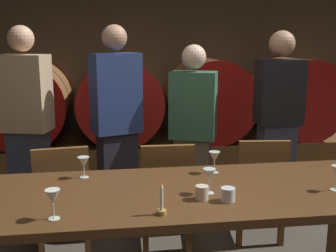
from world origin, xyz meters
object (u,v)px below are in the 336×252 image
(dining_table, at_px, (180,200))
(guest_far_right, at_px, (277,128))
(chair_left, at_px, (62,194))
(wine_glass_center_right, at_px, (214,157))
(wine_barrel_far_right, at_px, (295,97))
(wine_glass_far_left, at_px, (53,197))
(chair_right, at_px, (259,184))
(wine_glass_center_left, at_px, (209,175))
(candle_center, at_px, (162,206))
(cup_center_right, at_px, (228,194))
(wine_glass_left, at_px, (84,163))
(wine_barrel_center_right, at_px, (208,99))
(cup_center_left, at_px, (202,193))
(wine_barrel_far_left, at_px, (27,102))
(wine_barrel_center_left, at_px, (119,101))
(chair_center, at_px, (166,190))
(guest_far_left, at_px, (28,133))
(guest_center_left, at_px, (117,130))
(guest_center_right, at_px, (193,138))

(dining_table, height_order, guest_far_right, guest_far_right)
(chair_left, distance_m, wine_glass_center_right, 1.22)
(wine_barrel_far_right, height_order, wine_glass_far_left, wine_barrel_far_right)
(chair_right, distance_m, wine_glass_center_left, 1.08)
(candle_center, relative_size, cup_center_right, 2.18)
(wine_glass_left, relative_size, wine_glass_center_right, 0.95)
(guest_far_right, bearing_deg, wine_barrel_center_right, -73.10)
(wine_glass_far_left, bearing_deg, wine_barrel_center_right, 61.09)
(wine_glass_center_left, xyz_separation_m, wine_glass_center_right, (0.13, 0.37, -0.00))
(wine_glass_far_left, relative_size, cup_center_left, 1.94)
(wine_barrel_far_left, height_order, wine_barrel_center_left, same)
(wine_barrel_center_left, bearing_deg, chair_center, -78.57)
(cup_center_right, bearing_deg, wine_glass_center_left, 119.81)
(guest_far_right, bearing_deg, chair_left, 11.09)
(dining_table, height_order, wine_glass_far_left, wine_glass_far_left)
(wine_barrel_center_right, xyz_separation_m, chair_left, (-1.49, -1.52, -0.49))
(wine_barrel_far_right, distance_m, cup_center_left, 2.92)
(chair_right, bearing_deg, cup_center_left, 58.73)
(wine_barrel_center_left, distance_m, candle_center, 2.59)
(guest_far_left, distance_m, candle_center, 1.69)
(wine_glass_center_right, relative_size, cup_center_left, 1.83)
(wine_glass_far_left, bearing_deg, wine_glass_center_left, 15.60)
(chair_right, distance_m, wine_glass_center_right, 0.75)
(wine_barrel_far_left, relative_size, dining_table, 0.33)
(guest_far_right, bearing_deg, chair_right, 51.13)
(wine_barrel_far_left, relative_size, wine_barrel_far_right, 1.00)
(wine_barrel_center_right, distance_m, chair_right, 1.59)
(chair_left, xyz_separation_m, chair_right, (1.57, 0.00, 0.00))
(chair_left, bearing_deg, chair_center, 170.72)
(wine_barrel_far_left, bearing_deg, cup_center_right, -57.97)
(chair_center, distance_m, guest_far_right, 1.15)
(wine_glass_center_left, bearing_deg, cup_center_left, -125.52)
(guest_center_left, distance_m, cup_center_right, 1.39)
(chair_right, relative_size, wine_glass_center_right, 5.90)
(wine_glass_left, xyz_separation_m, wine_glass_center_right, (0.88, -0.02, 0.01))
(wine_barrel_far_right, distance_m, wine_glass_center_left, 2.81)
(wine_glass_left, bearing_deg, chair_right, 16.62)
(chair_left, relative_size, guest_center_right, 0.55)
(chair_left, height_order, chair_center, same)
(dining_table, bearing_deg, wine_glass_far_left, -156.07)
(candle_center, xyz_separation_m, cup_center_left, (0.25, 0.17, -0.01))
(chair_center, xyz_separation_m, cup_center_right, (0.23, -0.91, 0.30))
(wine_barrel_center_left, height_order, candle_center, wine_barrel_center_left)
(guest_far_right, height_order, cup_center_right, guest_far_right)
(wine_barrel_center_right, height_order, guest_far_left, guest_far_left)
(guest_center_left, distance_m, candle_center, 1.40)
(wine_barrel_far_left, xyz_separation_m, wine_glass_center_left, (1.46, -2.31, -0.11))
(guest_center_right, xyz_separation_m, wine_glass_left, (-0.88, -0.73, 0.04))
(wine_glass_left, relative_size, cup_center_left, 1.73)
(cup_center_right, bearing_deg, guest_far_left, 135.71)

